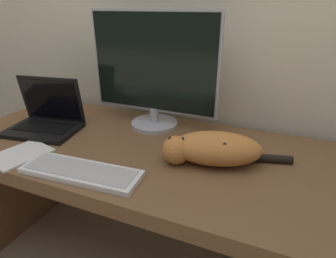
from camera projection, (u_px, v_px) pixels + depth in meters
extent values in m
cube|color=brown|center=(146.00, 154.00, 1.20)|extent=(1.74, 0.74, 0.06)
cube|color=brown|center=(21.00, 180.00, 1.64)|extent=(0.04, 0.68, 0.65)
cylinder|color=#B2B2B7|center=(154.00, 124.00, 1.40)|extent=(0.23, 0.23, 0.02)
cylinder|color=#B2B2B7|center=(154.00, 115.00, 1.38)|extent=(0.04, 0.04, 0.07)
cube|color=#B2B2B7|center=(154.00, 63.00, 1.28)|extent=(0.62, 0.02, 0.46)
cube|color=black|center=(153.00, 63.00, 1.27)|extent=(0.60, 0.01, 0.43)
cube|color=black|center=(43.00, 130.00, 1.33)|extent=(0.35, 0.27, 0.02)
cube|color=black|center=(44.00, 127.00, 1.34)|extent=(0.28, 0.16, 0.00)
cube|color=black|center=(51.00, 99.00, 1.37)|extent=(0.32, 0.09, 0.22)
cube|color=black|center=(51.00, 100.00, 1.36)|extent=(0.29, 0.07, 0.20)
cube|color=white|center=(81.00, 172.00, 1.00)|extent=(0.45, 0.17, 0.02)
cube|color=#B3B3B3|center=(81.00, 169.00, 0.99)|extent=(0.41, 0.14, 0.00)
ellipsoid|color=#C67A38|center=(216.00, 148.00, 1.05)|extent=(0.37, 0.25, 0.12)
ellipsoid|color=black|center=(221.00, 141.00, 1.04)|extent=(0.18, 0.16, 0.05)
sphere|color=#C67A38|center=(176.00, 150.00, 1.05)|extent=(0.11, 0.11, 0.11)
cone|color=black|center=(170.00, 139.00, 1.04)|extent=(0.03, 0.03, 0.03)
cone|color=black|center=(183.00, 140.00, 1.03)|extent=(0.03, 0.03, 0.03)
cylinder|color=black|center=(273.00, 159.00, 1.07)|extent=(0.15, 0.07, 0.03)
cube|color=white|center=(20.00, 154.00, 1.12)|extent=(0.21, 0.24, 0.01)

